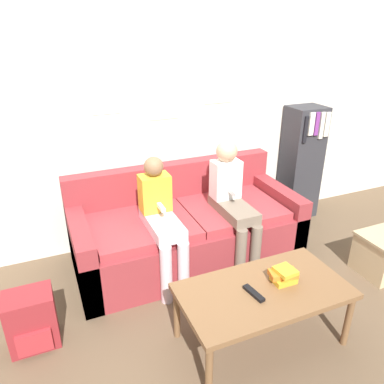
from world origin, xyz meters
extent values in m
plane|color=brown|center=(0.00, 0.00, 0.00)|extent=(10.00, 10.00, 0.00)
cube|color=silver|center=(0.00, 1.08, 1.30)|extent=(8.00, 0.06, 2.60)
cube|color=silver|center=(-0.54, 1.04, 1.42)|extent=(0.27, 0.00, 0.30)
cube|color=beige|center=(0.00, 1.04, 1.32)|extent=(0.29, 0.00, 0.30)
cube|color=beige|center=(0.54, 1.04, 1.41)|extent=(0.29, 0.00, 0.27)
cube|color=maroon|center=(0.00, 0.51, 0.21)|extent=(1.96, 0.87, 0.42)
cube|color=maroon|center=(0.00, 0.88, 0.61)|extent=(1.96, 0.14, 0.39)
cube|color=maroon|center=(-0.91, 0.51, 0.29)|extent=(0.14, 0.87, 0.58)
cube|color=maroon|center=(0.91, 0.51, 0.29)|extent=(0.14, 0.87, 0.58)
cube|color=#A1343A|center=(-0.41, 0.48, 0.45)|extent=(0.82, 0.71, 0.07)
cube|color=#A1343A|center=(0.41, 0.48, 0.45)|extent=(0.82, 0.71, 0.07)
cube|color=brown|center=(0.08, -0.56, 0.41)|extent=(1.09, 0.58, 0.04)
cylinder|color=brown|center=(-0.42, -0.81, 0.20)|extent=(0.04, 0.04, 0.39)
cylinder|color=brown|center=(0.59, -0.81, 0.20)|extent=(0.04, 0.04, 0.39)
cylinder|color=brown|center=(-0.42, -0.31, 0.20)|extent=(0.04, 0.04, 0.39)
cylinder|color=brown|center=(0.59, -0.31, 0.20)|extent=(0.04, 0.04, 0.39)
cylinder|color=silver|center=(-0.36, 0.05, 0.24)|extent=(0.09, 0.09, 0.49)
cylinder|color=silver|center=(-0.22, 0.05, 0.24)|extent=(0.09, 0.09, 0.49)
cube|color=silver|center=(-0.29, 0.33, 0.53)|extent=(0.23, 0.53, 0.09)
cube|color=gold|center=(-0.29, 0.48, 0.73)|extent=(0.24, 0.16, 0.30)
sphere|color=#8C6647|center=(-0.29, 0.48, 0.95)|extent=(0.15, 0.15, 0.15)
cube|color=white|center=(-0.29, 0.33, 0.67)|extent=(0.03, 0.12, 0.03)
cylinder|color=#756656|center=(0.27, 0.05, 0.24)|extent=(0.09, 0.09, 0.49)
cylinder|color=#756656|center=(0.41, 0.05, 0.24)|extent=(0.09, 0.09, 0.49)
cube|color=#756656|center=(0.34, 0.33, 0.53)|extent=(0.23, 0.53, 0.09)
cube|color=white|center=(0.34, 0.48, 0.74)|extent=(0.24, 0.16, 0.33)
sphere|color=tan|center=(0.34, 0.48, 1.00)|extent=(0.18, 0.18, 0.18)
cube|color=white|center=(0.34, 0.33, 0.68)|extent=(0.03, 0.12, 0.03)
cube|color=black|center=(-0.01, -0.58, 0.44)|extent=(0.07, 0.17, 0.02)
cube|color=gold|center=(0.24, -0.55, 0.45)|extent=(0.15, 0.12, 0.04)
cube|color=orange|center=(0.24, -0.54, 0.48)|extent=(0.20, 0.14, 0.04)
cube|color=gold|center=(0.24, -0.55, 0.52)|extent=(0.13, 0.14, 0.03)
cube|color=#2D2D33|center=(1.46, 0.88, 0.60)|extent=(0.37, 0.30, 1.20)
cube|color=black|center=(1.33, 0.72, 1.02)|extent=(0.04, 0.02, 0.26)
cube|color=silver|center=(1.40, 0.72, 1.07)|extent=(0.06, 0.02, 0.23)
cube|color=#7A3389|center=(1.46, 0.72, 1.06)|extent=(0.05, 0.02, 0.23)
cube|color=silver|center=(1.53, 0.72, 1.04)|extent=(0.04, 0.02, 0.27)
cube|color=silver|center=(1.60, 0.72, 1.04)|extent=(0.06, 0.02, 0.25)
cube|color=#CCB284|center=(1.46, -0.32, 0.17)|extent=(0.39, 0.35, 0.33)
cube|color=maroon|center=(-1.32, 0.01, 0.20)|extent=(0.31, 0.23, 0.40)
cube|color=#A52A30|center=(-1.32, -0.12, 0.12)|extent=(0.21, 0.03, 0.16)
camera|label=1|loc=(-1.09, -2.14, 1.97)|focal=35.00mm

